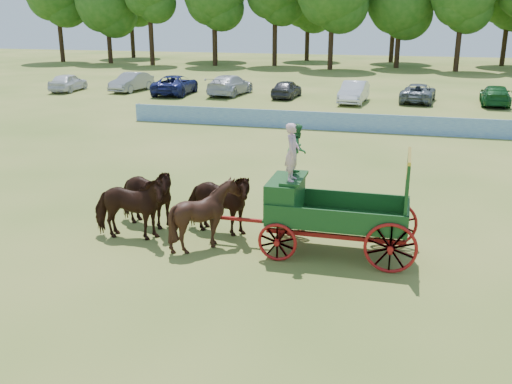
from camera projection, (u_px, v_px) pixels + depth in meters
The scene contains 8 objects.
ground at pixel (306, 256), 15.95m from camera, with size 160.00×160.00×0.00m, color #988D44.
horse_lead_left at pixel (129, 208), 16.86m from camera, with size 1.08×2.36×2.00m, color black.
horse_lead_right at pixel (145, 197), 17.88m from camera, with size 1.08×2.36×2.00m, color black.
horse_wheel_left at pixel (206, 215), 16.28m from camera, with size 1.61×1.82×2.00m, color black.
horse_wheel_right at pixel (218, 203), 17.29m from camera, with size 1.08×2.36×2.00m, color black.
farm_dray at pixel (312, 197), 15.89m from camera, with size 6.00×2.00×3.73m.
sponsor_banner at pixel (344, 122), 32.63m from camera, with size 26.00×0.08×1.05m, color #2057AF.
parked_cars at pixel (355, 90), 43.94m from camera, with size 52.48×7.18×1.65m.
Camera 1 is at (2.40, -14.53, 6.53)m, focal length 40.00 mm.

